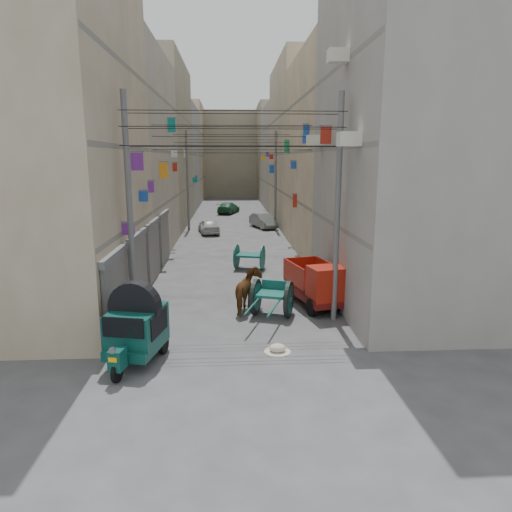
{
  "coord_description": "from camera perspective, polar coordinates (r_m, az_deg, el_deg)",
  "views": [
    {
      "loc": [
        -0.17,
        -9.8,
        5.77
      ],
      "look_at": [
        0.76,
        6.5,
        2.3
      ],
      "focal_mm": 32.0,
      "sensor_mm": 36.0,
      "label": 1
    }
  ],
  "objects": [
    {
      "name": "tonga_cart",
      "position": [
        17.12,
        2.01,
        -5.19
      ],
      "size": [
        2.02,
        3.22,
        1.36
      ],
      "rotation": [
        0.0,
        0.0,
        -0.32
      ],
      "color": "black",
      "rests_on": "ground"
    },
    {
      "name": "end_cap_building",
      "position": [
        75.8,
        -3.21,
        12.54
      ],
      "size": [
        22.0,
        10.0,
        13.0
      ],
      "primitive_type": "cube",
      "color": "gray",
      "rests_on": "ground"
    },
    {
      "name": "ac_units",
      "position": [
        17.95,
        9.46,
        17.16
      ],
      "size": [
        0.7,
        6.55,
        3.35
      ],
      "color": "silver",
      "rests_on": "ground"
    },
    {
      "name": "distant_car_green",
      "position": [
        49.94,
        -3.47,
        6.04
      ],
      "size": [
        2.75,
        4.41,
        1.19
      ],
      "primitive_type": "imported",
      "rotation": [
        0.0,
        0.0,
        2.86
      ],
      "color": "#1F5B36",
      "rests_on": "ground"
    },
    {
      "name": "auto_rickshaw",
      "position": [
        13.71,
        -14.76,
        -8.45
      ],
      "size": [
        1.84,
        2.68,
        1.82
      ],
      "rotation": [
        0.0,
        0.0,
        -0.21
      ],
      "color": "black",
      "rests_on": "ground"
    },
    {
      "name": "building_row_right",
      "position": [
        44.68,
        7.45,
        12.79
      ],
      "size": [
        8.0,
        62.0,
        14.0
      ],
      "color": "gray",
      "rests_on": "ground"
    },
    {
      "name": "mini_truck",
      "position": [
        18.02,
        7.96,
        -3.82
      ],
      "size": [
        2.23,
        3.58,
        1.87
      ],
      "rotation": [
        0.0,
        0.0,
        0.24
      ],
      "color": "black",
      "rests_on": "ground"
    },
    {
      "name": "distant_car_grey",
      "position": [
        39.13,
        0.92,
        4.43
      ],
      "size": [
        2.4,
        3.95,
        1.23
      ],
      "primitive_type": "imported",
      "rotation": [
        0.0,
        0.0,
        0.32
      ],
      "color": "#5B605D",
      "rests_on": "ground"
    },
    {
      "name": "utility_poles",
      "position": [
        26.86,
        -2.93,
        8.21
      ],
      "size": [
        7.4,
        22.2,
        8.0
      ],
      "color": "#5E5D60",
      "rests_on": "ground"
    },
    {
      "name": "ground",
      "position": [
        11.37,
        -2.06,
        -18.5
      ],
      "size": [
        140.0,
        140.0,
        0.0
      ],
      "primitive_type": "plane",
      "color": "#414143",
      "rests_on": "ground"
    },
    {
      "name": "signboards",
      "position": [
        31.54,
        -2.99,
        7.73
      ],
      "size": [
        8.22,
        40.52,
        5.67
      ],
      "color": "#AE2617",
      "rests_on": "ground"
    },
    {
      "name": "feed_sack",
      "position": [
        14.21,
        2.7,
        -11.41
      ],
      "size": [
        0.51,
        0.4,
        0.25
      ],
      "primitive_type": "ellipsoid",
      "color": "beige",
      "rests_on": "ground"
    },
    {
      "name": "building_row_left",
      "position": [
        44.62,
        -13.7,
        12.56
      ],
      "size": [
        8.0,
        62.0,
        14.0
      ],
      "color": "#BCA98E",
      "rests_on": "ground"
    },
    {
      "name": "horse",
      "position": [
        17.53,
        -0.97,
        -4.44
      ],
      "size": [
        1.22,
        2.05,
        1.62
      ],
      "primitive_type": "imported",
      "rotation": [
        0.0,
        0.0,
        2.95
      ],
      "color": "brown",
      "rests_on": "ground"
    },
    {
      "name": "shutters_left",
      "position": [
        20.96,
        -13.49,
        -0.11
      ],
      "size": [
        0.18,
        14.4,
        2.88
      ],
      "color": "#4B4C50",
      "rests_on": "ground"
    },
    {
      "name": "overhead_cables",
      "position": [
        24.22,
        -2.95,
        14.35
      ],
      "size": [
        7.4,
        22.52,
        1.12
      ],
      "color": "black",
      "rests_on": "ground"
    },
    {
      "name": "second_cart",
      "position": [
        24.3,
        -0.81,
        -0.03
      ],
      "size": [
        1.78,
        1.66,
        1.32
      ],
      "rotation": [
        0.0,
        0.0,
        -0.26
      ],
      "color": "#125249",
      "rests_on": "ground"
    },
    {
      "name": "distant_car_white",
      "position": [
        36.32,
        -5.92,
        3.76
      ],
      "size": [
        2.02,
        3.73,
        1.2
      ],
      "primitive_type": "imported",
      "rotation": [
        0.0,
        0.0,
        3.32
      ],
      "color": "beige",
      "rests_on": "ground"
    }
  ]
}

